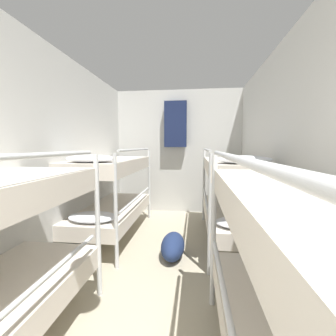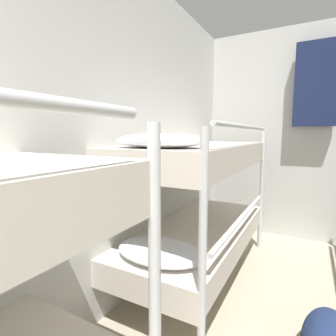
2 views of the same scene
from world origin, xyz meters
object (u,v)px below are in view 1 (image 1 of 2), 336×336
bunk_stack_right_far (233,192)px  bunk_stack_left_far (112,189)px  bunk_stack_right_near (326,303)px  duffel_bag (173,246)px  hanging_coat (175,124)px

bunk_stack_right_far → bunk_stack_left_far: bearing=180.0°
bunk_stack_right_far → bunk_stack_right_near: bearing=-90.0°
bunk_stack_left_far → duffel_bag: 1.25m
hanging_coat → bunk_stack_left_far: bearing=-122.1°
bunk_stack_left_far → bunk_stack_right_far: 1.76m
bunk_stack_left_far → duffel_bag: size_ratio=3.14×
bunk_stack_left_far → bunk_stack_right_near: bearing=-52.0°
duffel_bag → bunk_stack_right_near: bearing=-65.4°
bunk_stack_right_near → bunk_stack_right_far: (0.00, 2.25, 0.00)m
bunk_stack_right_far → hanging_coat: hanging_coat is taller
bunk_stack_right_near → bunk_stack_left_far: 2.86m
bunk_stack_left_far → duffel_bag: bunk_stack_left_far is taller
bunk_stack_left_far → bunk_stack_right_far: same height
bunk_stack_right_near → bunk_stack_right_far: same height
hanging_coat → bunk_stack_right_near: bearing=-75.5°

